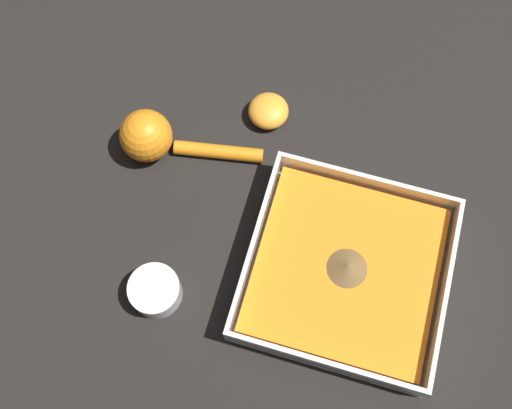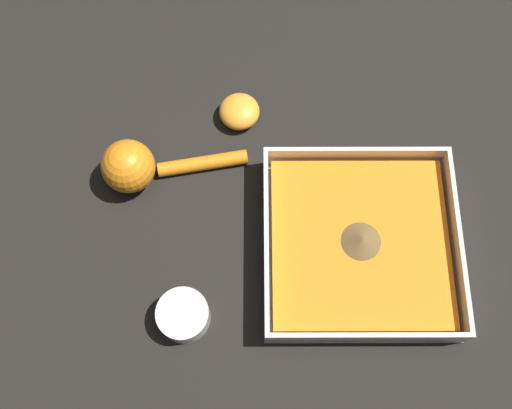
{
  "view_description": "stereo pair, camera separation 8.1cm",
  "coord_description": "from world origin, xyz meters",
  "px_view_note": "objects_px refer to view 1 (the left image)",
  "views": [
    {
      "loc": [
        0.22,
        -0.03,
        0.79
      ],
      "look_at": [
        -0.06,
        -0.11,
        0.03
      ],
      "focal_mm": 42.0,
      "sensor_mm": 36.0,
      "label": 1
    },
    {
      "loc": [
        0.23,
        -0.11,
        0.79
      ],
      "look_at": [
        -0.06,
        -0.11,
        0.03
      ],
      "focal_mm": 42.0,
      "sensor_mm": 36.0,
      "label": 2
    }
  ],
  "objects_px": {
    "spice_bowl": "(155,291)",
    "lemon_half": "(268,111)",
    "lemon_squeezer": "(154,138)",
    "square_dish": "(345,271)"
  },
  "relations": [
    {
      "from": "square_dish",
      "to": "spice_bowl",
      "type": "relative_size",
      "value": 3.8
    },
    {
      "from": "square_dish",
      "to": "lemon_squeezer",
      "type": "distance_m",
      "value": 0.32
    },
    {
      "from": "square_dish",
      "to": "lemon_squeezer",
      "type": "bearing_deg",
      "value": -109.62
    },
    {
      "from": "square_dish",
      "to": "lemon_squeezer",
      "type": "xyz_separation_m",
      "value": [
        -0.11,
        -0.3,
        0.02
      ]
    },
    {
      "from": "square_dish",
      "to": "lemon_squeezer",
      "type": "height_order",
      "value": "lemon_squeezer"
    },
    {
      "from": "square_dish",
      "to": "spice_bowl",
      "type": "xyz_separation_m",
      "value": [
        0.1,
        -0.23,
        -0.0
      ]
    },
    {
      "from": "lemon_squeezer",
      "to": "lemon_half",
      "type": "height_order",
      "value": "lemon_squeezer"
    },
    {
      "from": "spice_bowl",
      "to": "lemon_half",
      "type": "bearing_deg",
      "value": 166.91
    },
    {
      "from": "spice_bowl",
      "to": "lemon_squeezer",
      "type": "distance_m",
      "value": 0.22
    },
    {
      "from": "lemon_half",
      "to": "lemon_squeezer",
      "type": "bearing_deg",
      "value": -55.73
    }
  ]
}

